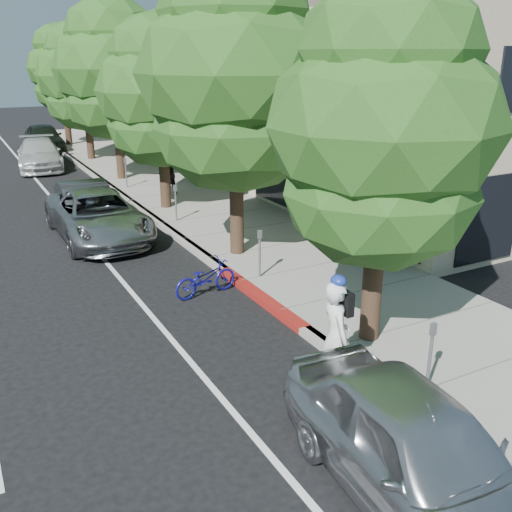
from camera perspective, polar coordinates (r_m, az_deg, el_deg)
ground at (r=13.05m, az=2.49°, el=-5.94°), size 120.00×120.00×0.00m
sidewalk at (r=20.69m, az=-3.39°, el=4.00°), size 4.60×56.00×0.15m
curb at (r=19.87m, az=-9.41°, el=3.11°), size 0.30×56.00×0.15m
curb_red_segment at (r=13.81m, az=0.36°, el=-4.09°), size 0.32×4.00×0.15m
storefront_building at (r=32.24m, az=0.81°, el=15.80°), size 10.00×36.00×7.00m
street_tree_0 at (r=10.77m, az=12.65°, el=12.07°), size 4.35×4.35×6.99m
street_tree_1 at (r=15.74m, az=-2.10°, el=17.42°), size 5.30×5.30×8.24m
street_tree_2 at (r=21.31m, az=-9.56°, el=15.78°), size 4.59×4.59×7.07m
street_tree_3 at (r=27.01m, az=-14.06°, el=17.53°), size 5.28×5.28×8.08m
street_tree_4 at (r=32.86m, az=-16.84°, el=16.77°), size 5.01×5.01×7.40m
street_tree_5 at (r=38.73m, az=-18.88°, el=17.20°), size 4.15×4.15×7.44m
cyclist at (r=10.02m, az=7.96°, el=-7.96°), size 0.66×0.84×2.03m
bicycle at (r=14.00m, az=-5.06°, el=-2.21°), size 1.74×0.81×0.88m
silver_suv at (r=18.83m, az=-15.53°, el=3.89°), size 2.56×5.47×1.51m
dark_sedan at (r=20.32m, az=-16.58°, el=4.88°), size 1.80×4.59×1.49m
white_pickup at (r=31.74m, az=-20.84°, el=9.49°), size 2.66×5.34×1.49m
dark_suv_far at (r=37.74m, az=-20.43°, el=11.06°), size 1.93×4.76×1.62m
near_car_a at (r=8.02m, az=15.76°, el=-18.28°), size 2.25×4.80×1.59m
pedestrian at (r=23.70m, az=-8.86°, el=8.08°), size 0.97×0.85×1.68m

